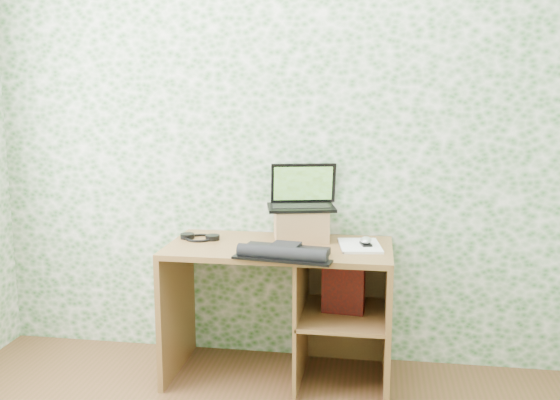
% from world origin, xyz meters
% --- Properties ---
extents(wall_back, '(3.50, 0.00, 3.50)m').
position_xyz_m(wall_back, '(0.00, 1.75, 1.30)').
color(wall_back, silver).
rests_on(wall_back, ground).
extents(desk, '(1.20, 0.60, 0.75)m').
position_xyz_m(desk, '(0.08, 1.47, 0.48)').
color(desk, brown).
rests_on(desk, floor).
extents(riser, '(0.33, 0.30, 0.17)m').
position_xyz_m(riser, '(0.10, 1.58, 0.84)').
color(riser, olive).
rests_on(riser, desk).
extents(laptop, '(0.41, 0.33, 0.24)m').
position_xyz_m(laptop, '(0.10, 1.62, 0.98)').
color(laptop, black).
rests_on(laptop, riser).
extents(keyboard, '(0.50, 0.32, 0.07)m').
position_xyz_m(keyboard, '(0.06, 1.21, 0.77)').
color(keyboard, black).
rests_on(keyboard, desk).
extents(headphones, '(0.23, 0.18, 0.03)m').
position_xyz_m(headphones, '(-0.46, 1.51, 0.76)').
color(headphones, black).
rests_on(headphones, desk).
extents(notepad, '(0.25, 0.33, 0.01)m').
position_xyz_m(notepad, '(0.43, 1.47, 0.76)').
color(notepad, silver).
rests_on(notepad, desk).
extents(mouse, '(0.08, 0.11, 0.03)m').
position_xyz_m(mouse, '(0.46, 1.46, 0.78)').
color(mouse, silver).
rests_on(mouse, notepad).
extents(pen, '(0.01, 0.14, 0.01)m').
position_xyz_m(pen, '(0.47, 1.52, 0.77)').
color(pen, black).
rests_on(pen, notepad).
extents(red_box, '(0.23, 0.10, 0.27)m').
position_xyz_m(red_box, '(0.35, 1.44, 0.52)').
color(red_box, maroon).
rests_on(red_box, desk).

